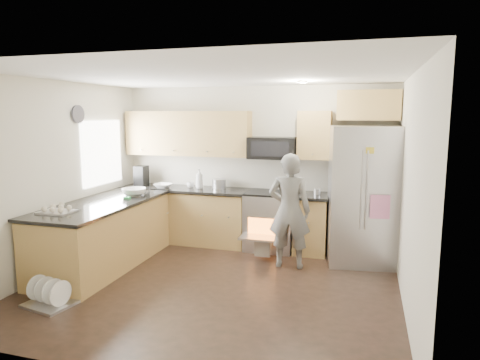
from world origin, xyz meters
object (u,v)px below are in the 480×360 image
(dish_rack, at_px, (50,298))
(person, at_px, (289,211))
(stove_range, at_px, (271,208))
(refrigerator, at_px, (364,195))

(dish_rack, bearing_deg, person, 40.33)
(stove_range, relative_size, person, 1.10)
(person, height_order, dish_rack, person)
(person, bearing_deg, stove_range, -62.98)
(person, bearing_deg, refrigerator, -157.44)
(person, relative_size, dish_rack, 2.76)
(stove_range, distance_m, person, 0.86)
(person, xyz_separation_m, dish_rack, (-2.38, -2.02, -0.72))
(dish_rack, bearing_deg, refrigerator, 36.62)
(stove_range, bearing_deg, dish_rack, -125.37)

